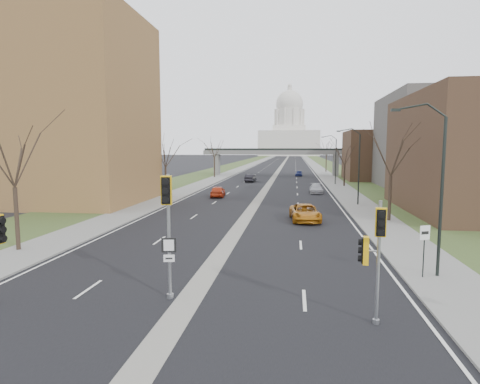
% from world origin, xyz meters
% --- Properties ---
extents(ground, '(700.00, 700.00, 0.00)m').
position_xyz_m(ground, '(0.00, 0.00, 0.00)').
color(ground, black).
rests_on(ground, ground).
extents(road_surface, '(20.00, 600.00, 0.01)m').
position_xyz_m(road_surface, '(0.00, 150.00, 0.01)').
color(road_surface, black).
rests_on(road_surface, ground).
extents(median_strip, '(1.20, 600.00, 0.02)m').
position_xyz_m(median_strip, '(0.00, 150.00, 0.00)').
color(median_strip, gray).
rests_on(median_strip, ground).
extents(sidewalk_right, '(4.00, 600.00, 0.12)m').
position_xyz_m(sidewalk_right, '(12.00, 150.00, 0.06)').
color(sidewalk_right, gray).
rests_on(sidewalk_right, ground).
extents(sidewalk_left, '(4.00, 600.00, 0.12)m').
position_xyz_m(sidewalk_left, '(-12.00, 150.00, 0.06)').
color(sidewalk_left, gray).
rests_on(sidewalk_left, ground).
extents(grass_verge_right, '(8.00, 600.00, 0.10)m').
position_xyz_m(grass_verge_right, '(18.00, 150.00, 0.05)').
color(grass_verge_right, '#364921').
rests_on(grass_verge_right, ground).
extents(grass_verge_left, '(8.00, 600.00, 0.10)m').
position_xyz_m(grass_verge_left, '(-18.00, 150.00, 0.05)').
color(grass_verge_left, '#364921').
rests_on(grass_verge_left, ground).
extents(apartment_building, '(25.00, 16.00, 22.00)m').
position_xyz_m(apartment_building, '(-26.00, 30.00, 11.00)').
color(apartment_building, olive).
rests_on(apartment_building, ground).
extents(commercial_block_mid, '(18.00, 22.00, 15.00)m').
position_xyz_m(commercial_block_mid, '(28.00, 52.00, 7.50)').
color(commercial_block_mid, '#524F4B').
rests_on(commercial_block_mid, ground).
extents(commercial_block_far, '(14.00, 14.00, 10.00)m').
position_xyz_m(commercial_block_far, '(22.00, 70.00, 5.00)').
color(commercial_block_far, '#483221').
rests_on(commercial_block_far, ground).
extents(pedestrian_bridge, '(34.00, 3.00, 6.45)m').
position_xyz_m(pedestrian_bridge, '(0.00, 80.00, 4.84)').
color(pedestrian_bridge, slate).
rests_on(pedestrian_bridge, ground).
extents(capitol, '(48.00, 42.00, 55.75)m').
position_xyz_m(capitol, '(0.00, 320.00, 18.60)').
color(capitol, silver).
rests_on(capitol, ground).
extents(streetlight_near, '(2.61, 0.20, 8.70)m').
position_xyz_m(streetlight_near, '(10.99, 6.00, 6.95)').
color(streetlight_near, black).
rests_on(streetlight_near, sidewalk_right).
extents(streetlight_mid, '(2.61, 0.20, 8.70)m').
position_xyz_m(streetlight_mid, '(10.99, 32.00, 6.95)').
color(streetlight_mid, black).
rests_on(streetlight_mid, sidewalk_right).
extents(streetlight_far, '(2.61, 0.20, 8.70)m').
position_xyz_m(streetlight_far, '(10.99, 58.00, 6.95)').
color(streetlight_far, black).
rests_on(streetlight_far, sidewalk_right).
extents(tree_left_a, '(7.20, 7.20, 9.40)m').
position_xyz_m(tree_left_a, '(-13.00, 8.00, 6.64)').
color(tree_left_a, '#382B21').
rests_on(tree_left_a, sidewalk_left).
extents(tree_left_b, '(6.75, 6.75, 8.81)m').
position_xyz_m(tree_left_b, '(-13.00, 38.00, 6.23)').
color(tree_left_b, '#382B21').
rests_on(tree_left_b, sidewalk_left).
extents(tree_left_c, '(7.65, 7.65, 9.99)m').
position_xyz_m(tree_left_c, '(-13.00, 72.00, 7.04)').
color(tree_left_c, '#382B21').
rests_on(tree_left_c, sidewalk_left).
extents(tree_right_a, '(7.20, 7.20, 9.40)m').
position_xyz_m(tree_right_a, '(13.00, 22.00, 6.64)').
color(tree_right_a, '#382B21').
rests_on(tree_right_a, sidewalk_right).
extents(tree_right_b, '(6.30, 6.30, 8.22)m').
position_xyz_m(tree_right_b, '(13.00, 55.00, 5.82)').
color(tree_right_b, '#382B21').
rests_on(tree_right_b, sidewalk_right).
extents(tree_right_c, '(7.65, 7.65, 9.99)m').
position_xyz_m(tree_right_c, '(13.00, 95.00, 7.04)').
color(tree_right_c, '#382B21').
rests_on(tree_right_c, sidewalk_right).
extents(signal_pole_median, '(0.66, 0.91, 5.49)m').
position_xyz_m(signal_pole_median, '(-0.81, 1.17, 3.83)').
color(signal_pole_median, gray).
rests_on(signal_pole_median, ground).
extents(signal_pole_right, '(0.80, 0.93, 4.70)m').
position_xyz_m(signal_pole_right, '(7.43, -0.14, 3.08)').
color(signal_pole_right, gray).
rests_on(signal_pole_right, ground).
extents(speed_limit_sign, '(0.54, 0.24, 2.64)m').
position_xyz_m(speed_limit_sign, '(10.99, 5.68, 1.94)').
color(speed_limit_sign, black).
rests_on(speed_limit_sign, sidewalk_right).
extents(car_left_near, '(2.18, 4.59, 1.52)m').
position_xyz_m(car_left_near, '(-5.68, 37.74, 0.76)').
color(car_left_near, '#AE3013').
rests_on(car_left_near, ground).
extents(car_left_far, '(1.93, 4.71, 1.52)m').
position_xyz_m(car_left_far, '(-3.87, 61.91, 0.76)').
color(car_left_far, black).
rests_on(car_left_far, ground).
extents(car_right_near, '(3.00, 5.63, 1.50)m').
position_xyz_m(car_right_near, '(5.52, 21.37, 0.75)').
color(car_right_near, '#AB6412').
rests_on(car_right_near, ground).
extents(car_right_mid, '(1.96, 4.63, 1.33)m').
position_xyz_m(car_right_mid, '(7.71, 44.01, 0.67)').
color(car_right_mid, '#A2A3AA').
rests_on(car_right_mid, ground).
extents(car_right_far, '(1.83, 3.95, 1.31)m').
position_xyz_m(car_right_far, '(5.61, 79.40, 0.66)').
color(car_right_far, navy).
rests_on(car_right_far, ground).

